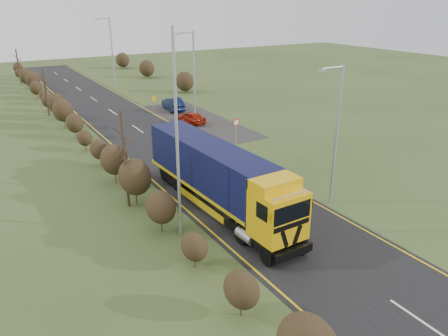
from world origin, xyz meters
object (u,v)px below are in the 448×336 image
lorry (219,175)px  car_red_hatchback (190,118)px  streetlight_near (335,131)px  speed_sign (236,127)px  car_blue_sedan (173,104)px

lorry → car_red_hatchback: (7.37, 18.49, -1.65)m
lorry → car_red_hatchback: size_ratio=4.02×
streetlight_near → speed_sign: size_ratio=3.52×
streetlight_near → speed_sign: (1.05, 12.66, -3.00)m
speed_sign → streetlight_near: bearing=-94.8°
lorry → speed_sign: bearing=50.6°
car_red_hatchback → streetlight_near: streetlight_near is taller
lorry → streetlight_near: streetlight_near is taller
car_red_hatchback → streetlight_near: (-0.95, -21.26, 4.11)m
car_red_hatchback → car_blue_sedan: car_blue_sedan is taller
streetlight_near → speed_sign: streetlight_near is taller
car_blue_sedan → streetlight_near: (-1.82, -27.44, 3.99)m
car_red_hatchback → car_blue_sedan: size_ratio=0.81×
car_blue_sedan → speed_sign: (-0.77, -14.78, 0.99)m
lorry → speed_sign: lorry is taller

